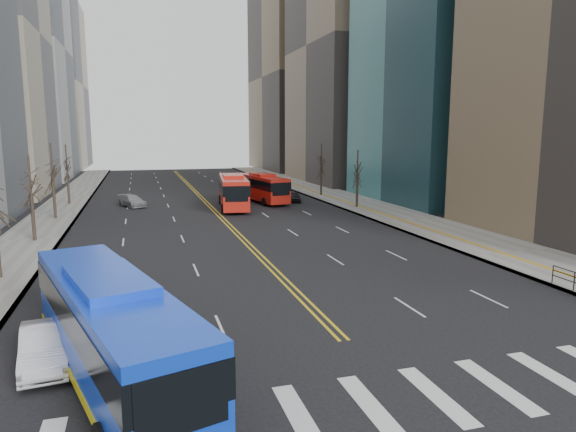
# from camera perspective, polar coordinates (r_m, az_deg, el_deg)

# --- Properties ---
(ground) EXTENTS (220.00, 220.00, 0.00)m
(ground) POSITION_cam_1_polar(r_m,az_deg,el_deg) (17.98, 12.76, -19.36)
(ground) COLOR black
(sidewalk_right) EXTENTS (7.00, 130.00, 0.15)m
(sidewalk_right) POSITION_cam_1_polar(r_m,az_deg,el_deg) (64.52, 7.06, 1.64)
(sidewalk_right) COLOR gray
(sidewalk_right) RESTS_ON ground
(sidewalk_left) EXTENTS (5.00, 130.00, 0.15)m
(sidewalk_left) POSITION_cam_1_polar(r_m,az_deg,el_deg) (59.93, -24.35, 0.30)
(sidewalk_left) COLOR gray
(sidewalk_left) RESTS_ON ground
(crosswalk) EXTENTS (26.70, 4.00, 0.01)m
(crosswalk) POSITION_cam_1_polar(r_m,az_deg,el_deg) (17.97, 12.76, -19.34)
(crosswalk) COLOR silver
(crosswalk) RESTS_ON ground
(centerline) EXTENTS (0.55, 100.00, 0.01)m
(centerline) POSITION_cam_1_polar(r_m,az_deg,el_deg) (69.68, -9.65, 2.08)
(centerline) COLOR gold
(centerline) RESTS_ON ground
(office_towers) EXTENTS (83.00, 134.00, 58.00)m
(office_towers) POSITION_cam_1_polar(r_m,az_deg,el_deg) (84.02, -11.18, 19.63)
(office_towers) COLOR #979799
(office_towers) RESTS_ON ground
(street_trees) EXTENTS (35.20, 47.20, 7.60)m
(street_trees) POSITION_cam_1_polar(r_m,az_deg,el_deg) (48.40, -15.42, 4.57)
(street_trees) COLOR black
(street_trees) RESTS_ON ground
(blue_bus) EXTENTS (6.43, 13.41, 3.80)m
(blue_bus) POSITION_cam_1_polar(r_m,az_deg,el_deg) (18.91, -19.04, -11.53)
(blue_bus) COLOR #0D39D1
(blue_bus) RESTS_ON ground
(red_bus_near) EXTENTS (4.37, 11.47, 3.55)m
(red_bus_near) POSITION_cam_1_polar(r_m,az_deg,el_deg) (63.93, -2.88, 3.34)
(red_bus_near) COLOR red
(red_bus_near) RESTS_ON ground
(red_bus_far) EXTENTS (4.27, 12.47, 3.85)m
(red_bus_far) POSITION_cam_1_polar(r_m,az_deg,el_deg) (59.08, -6.12, 2.97)
(red_bus_far) COLOR red
(red_bus_far) RESTS_ON ground
(car_white) EXTENTS (2.16, 4.72, 1.50)m
(car_white) POSITION_cam_1_polar(r_m,az_deg,el_deg) (21.49, -25.43, -12.94)
(car_white) COLOR silver
(car_white) RESTS_ON ground
(car_dark_mid) EXTENTS (2.14, 3.80, 1.22)m
(car_dark_mid) POSITION_cam_1_polar(r_m,az_deg,el_deg) (64.09, 0.70, 2.14)
(car_dark_mid) COLOR black
(car_dark_mid) RESTS_ON ground
(car_silver) EXTENTS (3.63, 5.00, 1.34)m
(car_silver) POSITION_cam_1_polar(r_m,az_deg,el_deg) (62.41, -16.92, 1.60)
(car_silver) COLOR gray
(car_silver) RESTS_ON ground
(car_dark_far) EXTENTS (2.52, 4.11, 1.06)m
(car_dark_far) POSITION_cam_1_polar(r_m,az_deg,el_deg) (84.11, -2.17, 3.78)
(car_dark_far) COLOR black
(car_dark_far) RESTS_ON ground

